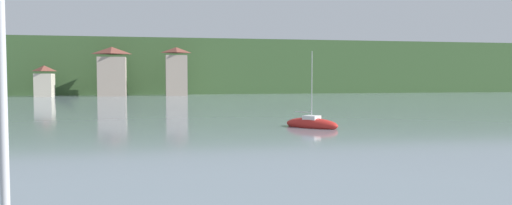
{
  "coord_description": "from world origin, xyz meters",
  "views": [
    {
      "loc": [
        -4.59,
        29.46,
        4.07
      ],
      "look_at": [
        0.0,
        51.31,
        2.86
      ],
      "focal_mm": 34.04,
      "sensor_mm": 36.0,
      "label": 1
    }
  ],
  "objects_px": {
    "sailboat_far_2": "(312,124)",
    "shore_building_westcentral": "(112,72)",
    "shore_building_west": "(44,82)",
    "shore_building_central": "(176,72)"
  },
  "relations": [
    {
      "from": "shore_building_west",
      "to": "shore_building_central",
      "type": "distance_m",
      "value": 26.21
    },
    {
      "from": "sailboat_far_2",
      "to": "shore_building_westcentral",
      "type": "bearing_deg",
      "value": 158.16
    },
    {
      "from": "shore_building_west",
      "to": "sailboat_far_2",
      "type": "relative_size",
      "value": 0.99
    },
    {
      "from": "shore_building_west",
      "to": "sailboat_far_2",
      "type": "height_order",
      "value": "shore_building_west"
    },
    {
      "from": "shore_building_central",
      "to": "sailboat_far_2",
      "type": "bearing_deg",
      "value": -83.5
    },
    {
      "from": "sailboat_far_2",
      "to": "shore_building_central",
      "type": "bearing_deg",
      "value": 147.56
    },
    {
      "from": "shore_building_west",
      "to": "shore_building_central",
      "type": "relative_size",
      "value": 0.61
    },
    {
      "from": "shore_building_west",
      "to": "shore_building_central",
      "type": "bearing_deg",
      "value": -0.74
    },
    {
      "from": "shore_building_central",
      "to": "shore_building_westcentral",
      "type": "bearing_deg",
      "value": 178.28
    },
    {
      "from": "shore_building_central",
      "to": "sailboat_far_2",
      "type": "distance_m",
      "value": 67.47
    }
  ]
}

